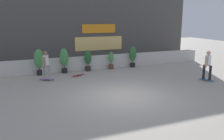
# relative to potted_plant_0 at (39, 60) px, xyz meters

# --- Properties ---
(ground_plane) EXTENTS (48.00, 48.00, 0.00)m
(ground_plane) POSITION_rel_potted_plant_0_xyz_m (3.21, -5.55, -0.95)
(ground_plane) COLOR #A8A093
(planter_wall) EXTENTS (18.00, 0.40, 0.90)m
(planter_wall) POSITION_rel_potted_plant_0_xyz_m (3.21, 0.45, -0.50)
(planter_wall) COLOR beige
(planter_wall) RESTS_ON ground
(building_backdrop) EXTENTS (20.00, 2.08, 6.50)m
(building_backdrop) POSITION_rel_potted_plant_0_xyz_m (3.21, 4.45, 2.30)
(building_backdrop) COLOR #4C4947
(building_backdrop) RESTS_ON ground
(potted_plant_0) EXTENTS (0.57, 0.57, 1.62)m
(potted_plant_0) POSITION_rel_potted_plant_0_xyz_m (0.00, 0.00, 0.00)
(potted_plant_0) COLOR black
(potted_plant_0) RESTS_ON ground
(potted_plant_1) EXTENTS (0.56, 0.56, 1.59)m
(potted_plant_1) POSITION_rel_potted_plant_0_xyz_m (1.54, 0.00, -0.02)
(potted_plant_1) COLOR black
(potted_plant_1) RESTS_ON ground
(potted_plant_2) EXTENTS (0.46, 0.46, 1.40)m
(potted_plant_2) POSITION_rel_potted_plant_0_xyz_m (3.11, 0.00, -0.15)
(potted_plant_2) COLOR #2D2823
(potted_plant_2) RESTS_ON ground
(potted_plant_3) EXTENTS (0.36, 0.36, 1.18)m
(potted_plant_3) POSITION_rel_potted_plant_0_xyz_m (4.76, 0.00, -0.33)
(potted_plant_3) COLOR brown
(potted_plant_3) RESTS_ON ground
(potted_plant_4) EXTENTS (0.51, 0.51, 1.50)m
(potted_plant_4) POSITION_rel_potted_plant_0_xyz_m (6.43, 0.00, -0.08)
(potted_plant_4) COLOR black
(potted_plant_4) RESTS_ON ground
(skater_far_right) EXTENTS (0.52, 0.81, 1.70)m
(skater_far_right) POSITION_rel_potted_plant_0_xyz_m (8.62, -4.90, -0.01)
(skater_far_right) COLOR #266699
(skater_far_right) RESTS_ON ground
(skater_foreground) EXTENTS (0.80, 0.55, 1.70)m
(skater_foreground) POSITION_rel_potted_plant_0_xyz_m (0.25, -1.52, -0.01)
(skater_foreground) COLOR #72338C
(skater_foreground) RESTS_ON ground
(skateboard_near_camera) EXTENTS (0.82, 0.48, 0.08)m
(skateboard_near_camera) POSITION_rel_potted_plant_0_xyz_m (2.14, -1.16, -0.89)
(skateboard_near_camera) COLOR maroon
(skateboard_near_camera) RESTS_ON ground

